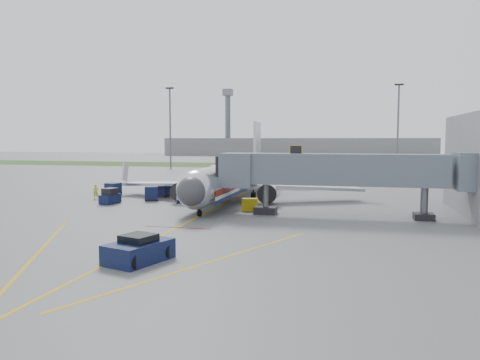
% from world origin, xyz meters
% --- Properties ---
extents(ground, '(400.00, 400.00, 0.00)m').
position_xyz_m(ground, '(0.00, 0.00, 0.00)').
color(ground, '#565659').
rests_on(ground, ground).
extents(grass_strip, '(300.00, 25.00, 0.01)m').
position_xyz_m(grass_strip, '(0.00, 90.00, 0.01)').
color(grass_strip, '#2D4C1E').
rests_on(grass_strip, ground).
extents(apron_markings, '(21.52, 50.00, 0.01)m').
position_xyz_m(apron_markings, '(0.00, -7.40, 0.00)').
color(apron_markings, gold).
rests_on(apron_markings, ground).
extents(airliner, '(32.10, 35.67, 10.25)m').
position_xyz_m(airliner, '(0.00, 15.25, 2.65)').
color(airliner, silver).
rests_on(airliner, ground).
extents(jet_bridge, '(25.30, 4.00, 6.90)m').
position_xyz_m(jet_bridge, '(12.86, 5.00, 4.47)').
color(jet_bridge, slate).
rests_on(jet_bridge, ground).
extents(light_mast_left, '(2.00, 0.44, 20.40)m').
position_xyz_m(light_mast_left, '(-30.00, 70.00, 10.78)').
color(light_mast_left, '#595B60').
rests_on(light_mast_left, ground).
extents(light_mast_right, '(2.00, 0.44, 20.40)m').
position_xyz_m(light_mast_right, '(25.00, 75.00, 10.78)').
color(light_mast_right, '#595B60').
rests_on(light_mast_right, ground).
extents(distant_terminal, '(120.00, 14.00, 8.00)m').
position_xyz_m(distant_terminal, '(-10.00, 170.00, 4.00)').
color(distant_terminal, slate).
rests_on(distant_terminal, ground).
extents(control_tower, '(4.00, 4.00, 30.00)m').
position_xyz_m(control_tower, '(-40.00, 165.00, 17.33)').
color(control_tower, '#595B60').
rests_on(control_tower, ground).
extents(pushback_tug, '(3.62, 4.64, 1.69)m').
position_xyz_m(pushback_tug, '(1.69, -14.97, 0.71)').
color(pushback_tug, black).
rests_on(pushback_tug, ground).
extents(baggage_tug, '(1.63, 2.74, 1.82)m').
position_xyz_m(baggage_tug, '(-12.95, 8.17, 0.81)').
color(baggage_tug, black).
rests_on(baggage_tug, ground).
extents(baggage_cart_a, '(1.94, 1.94, 1.78)m').
position_xyz_m(baggage_cart_a, '(-15.97, 14.51, 0.91)').
color(baggage_cart_a, black).
rests_on(baggage_cart_a, ground).
extents(baggage_cart_b, '(2.02, 2.02, 1.67)m').
position_xyz_m(baggage_cart_b, '(-9.28, 15.80, 0.85)').
color(baggage_cart_b, black).
rests_on(baggage_cart_b, ground).
extents(baggage_cart_c, '(2.12, 2.12, 1.74)m').
position_xyz_m(baggage_cart_c, '(-9.43, 11.90, 0.89)').
color(baggage_cart_c, black).
rests_on(baggage_cart_c, ground).
extents(belt_loader, '(2.12, 4.44, 2.09)m').
position_xyz_m(belt_loader, '(-2.49, 15.93, 0.52)').
color(belt_loader, black).
rests_on(belt_loader, ground).
extents(ground_power_cart, '(1.72, 1.25, 1.28)m').
position_xyz_m(ground_power_cart, '(4.00, 6.80, 0.63)').
color(ground_power_cart, gold).
rests_on(ground_power_cart, ground).
extents(ramp_worker, '(0.78, 0.70, 1.78)m').
position_xyz_m(ramp_worker, '(-16.95, 11.87, 0.89)').
color(ramp_worker, '#A7C316').
rests_on(ramp_worker, ground).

